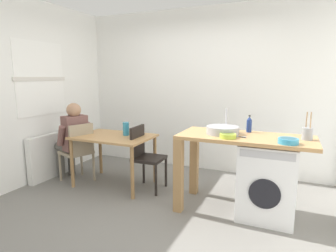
{
  "coord_description": "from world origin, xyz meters",
  "views": [
    {
      "loc": [
        1.4,
        -2.87,
        1.58
      ],
      "look_at": [
        -0.06,
        0.45,
        0.94
      ],
      "focal_mm": 30.12,
      "sensor_mm": 36.0,
      "label": 1
    }
  ],
  "objects": [
    {
      "name": "washing_machine",
      "position": [
        1.21,
        0.34,
        0.43
      ],
      "size": [
        0.6,
        0.61,
        0.86
      ],
      "color": "white",
      "rests_on": "ground_plane"
    },
    {
      "name": "colander",
      "position": [
        1.4,
        0.12,
        0.95
      ],
      "size": [
        0.2,
        0.2,
        0.06
      ],
      "color": "teal",
      "rests_on": "kitchen_counter"
    },
    {
      "name": "vase",
      "position": [
        -0.77,
        0.56,
        0.84
      ],
      "size": [
        0.09,
        0.09,
        0.19
      ],
      "primitive_type": "cylinder",
      "color": "teal",
      "rests_on": "dining_table"
    },
    {
      "name": "tap",
      "position": [
        0.69,
        0.52,
        1.06
      ],
      "size": [
        0.02,
        0.02,
        0.28
      ],
      "primitive_type": "cylinder",
      "color": "#B2B2B7",
      "rests_on": "kitchen_counter"
    },
    {
      "name": "chair_opposite",
      "position": [
        -0.44,
        0.5,
        0.51
      ],
      "size": [
        0.41,
        0.41,
        0.9
      ],
      "rotation": [
        0.0,
        0.0,
        -1.53
      ],
      "color": "black",
      "rests_on": "ground_plane"
    },
    {
      "name": "mixing_bowl",
      "position": [
        0.79,
        0.14,
        0.95
      ],
      "size": [
        0.18,
        0.18,
        0.05
      ],
      "color": "#A8C63D",
      "rests_on": "kitchen_counter"
    },
    {
      "name": "kitchen_counter",
      "position": [
        0.74,
        0.34,
        0.76
      ],
      "size": [
        1.5,
        0.68,
        0.92
      ],
      "color": "tan",
      "rests_on": "ground_plane"
    },
    {
      "name": "scissors",
      "position": [
        0.9,
        0.24,
        0.92
      ],
      "size": [
        0.15,
        0.06,
        0.01
      ],
      "color": "#B2B2B7",
      "rests_on": "kitchen_counter"
    },
    {
      "name": "wall_window_side",
      "position": [
        -2.15,
        0.0,
        1.35
      ],
      "size": [
        0.12,
        3.8,
        2.7
      ],
      "color": "white",
      "rests_on": "ground_plane"
    },
    {
      "name": "ground_plane",
      "position": [
        0.0,
        0.0,
        0.0
      ],
      "size": [
        5.46,
        5.46,
        0.0
      ],
      "primitive_type": "plane",
      "color": "slate"
    },
    {
      "name": "radiator",
      "position": [
        -2.02,
        0.3,
        0.35
      ],
      "size": [
        0.1,
        0.8,
        0.7
      ],
      "primitive_type": "cube",
      "color": "white",
      "rests_on": "ground_plane"
    },
    {
      "name": "utensil_crock",
      "position": [
        1.58,
        0.39,
        0.99
      ],
      "size": [
        0.11,
        0.11,
        0.3
      ],
      "color": "gray",
      "rests_on": "kitchen_counter"
    },
    {
      "name": "bottle_tall_green",
      "position": [
        0.96,
        0.58,
        1.01
      ],
      "size": [
        0.06,
        0.06,
        0.21
      ],
      "color": "navy",
      "rests_on": "kitchen_counter"
    },
    {
      "name": "chair_person_seat",
      "position": [
        -1.47,
        0.33,
        0.51
      ],
      "size": [
        0.51,
        0.51,
        0.9
      ],
      "rotation": [
        0.0,
        0.0,
        1.23
      ],
      "color": "gray",
      "rests_on": "ground_plane"
    },
    {
      "name": "sink_basin",
      "position": [
        0.69,
        0.34,
        0.97
      ],
      "size": [
        0.38,
        0.38,
        0.09
      ],
      "primitive_type": "cylinder",
      "color": "#9EA0A5",
      "rests_on": "kitchen_counter"
    },
    {
      "name": "wall_back",
      "position": [
        0.0,
        1.75,
        1.35
      ],
      "size": [
        4.6,
        0.1,
        2.7
      ],
      "primitive_type": "cube",
      "color": "white",
      "rests_on": "ground_plane"
    },
    {
      "name": "seated_person",
      "position": [
        -1.62,
        0.39,
        0.67
      ],
      "size": [
        0.57,
        0.54,
        1.2
      ],
      "rotation": [
        0.0,
        0.0,
        1.23
      ],
      "color": "#595651",
      "rests_on": "ground_plane"
    },
    {
      "name": "dining_table",
      "position": [
        -0.92,
        0.46,
        0.64
      ],
      "size": [
        1.1,
        0.76,
        0.74
      ],
      "color": "tan",
      "rests_on": "ground_plane"
    }
  ]
}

